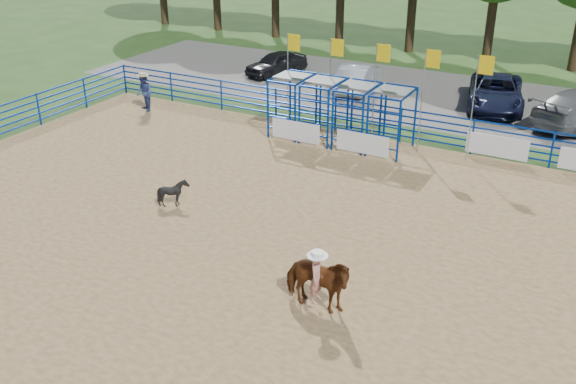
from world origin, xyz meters
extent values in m
plane|color=#355522|center=(0.00, 0.00, 0.00)|extent=(120.00, 120.00, 0.00)
cube|color=#94764A|center=(0.00, 0.00, 0.01)|extent=(30.00, 20.00, 0.02)
cube|color=#68655C|center=(0.00, 17.00, 0.01)|extent=(40.00, 10.00, 0.01)
imported|color=#633113|center=(2.14, -2.41, 0.82)|extent=(1.91, 0.89, 1.61)
imported|color=#A22617|center=(2.14, -2.41, 1.63)|extent=(0.33, 0.50, 1.35)
cylinder|color=white|center=(2.14, -2.41, 2.33)|extent=(0.54, 0.54, 0.12)
imported|color=black|center=(-4.68, 0.62, 0.49)|extent=(0.91, 0.82, 0.95)
imported|color=navy|center=(-12.16, 8.16, 0.91)|extent=(1.08, 1.02, 1.77)
cylinder|color=tan|center=(-12.16, 8.16, 1.79)|extent=(0.56, 0.56, 0.11)
imported|color=black|center=(-9.86, 16.92, 0.67)|extent=(2.75, 4.16, 1.32)
imported|color=gray|center=(-4.53, 16.10, 0.74)|extent=(2.17, 4.61, 1.46)
imported|color=black|center=(2.50, 16.68, 0.77)|extent=(3.59, 5.85, 1.51)
cube|color=white|center=(-3.80, 7.77, 0.55)|extent=(2.20, 0.04, 0.85)
cube|color=white|center=(-0.80, 7.77, 0.55)|extent=(2.20, 0.04, 0.85)
cube|color=white|center=(4.00, 9.96, 0.55)|extent=(2.40, 0.04, 0.85)
cylinder|color=#3F2B19|center=(-15.00, 26.00, 2.40)|extent=(0.56, 0.56, 4.80)
cylinder|color=#3F2B19|center=(-10.00, 26.00, 2.40)|extent=(0.56, 0.56, 4.80)
cylinder|color=#3F2B19|center=(-5.00, 26.00, 2.40)|extent=(0.56, 0.56, 4.80)
cylinder|color=#3F2B19|center=(0.00, 26.00, 2.40)|extent=(0.56, 0.56, 4.80)
camera|label=1|loc=(7.91, -14.64, 9.77)|focal=40.00mm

